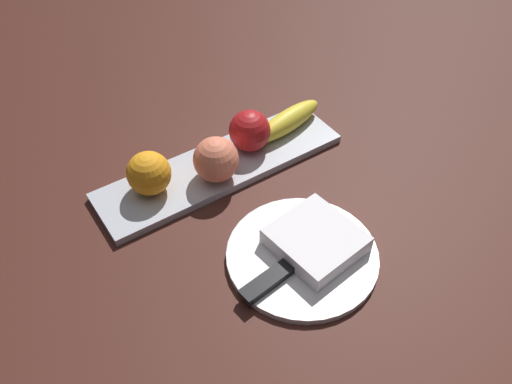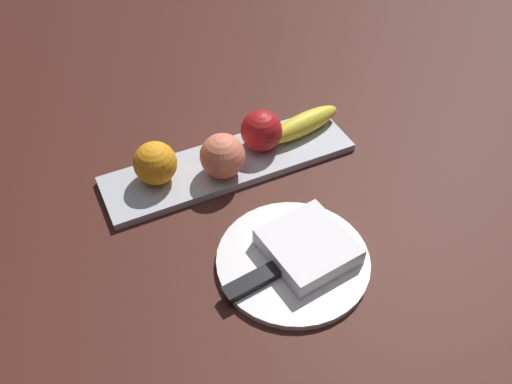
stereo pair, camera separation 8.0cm
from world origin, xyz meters
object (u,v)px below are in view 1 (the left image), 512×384
(peach, at_px, (216,159))
(dinner_plate, at_px, (300,257))
(knife, at_px, (277,275))
(banana, at_px, (288,121))
(apple, at_px, (250,131))
(folded_napkin, at_px, (316,240))
(orange_near_apple, at_px, (149,173))
(fruit_tray, at_px, (219,167))

(peach, relative_size, dinner_plate, 0.34)
(knife, bearing_deg, banana, 44.26)
(peach, relative_size, knife, 0.41)
(apple, relative_size, folded_napkin, 0.61)
(banana, bearing_deg, orange_near_apple, 169.56)
(orange_near_apple, bearing_deg, apple, -0.20)
(peach, bearing_deg, dinner_plate, -85.40)
(dinner_plate, relative_size, folded_napkin, 1.87)
(peach, distance_m, knife, 0.22)
(folded_napkin, bearing_deg, fruit_tray, 96.92)
(knife, bearing_deg, orange_near_apple, 98.61)
(orange_near_apple, relative_size, peach, 0.95)
(fruit_tray, relative_size, banana, 2.79)
(banana, distance_m, dinner_plate, 0.28)
(fruit_tray, height_order, folded_napkin, folded_napkin)
(fruit_tray, relative_size, peach, 5.82)
(orange_near_apple, xyz_separation_m, dinner_plate, (0.12, -0.24, -0.04))
(dinner_plate, bearing_deg, knife, -165.36)
(peach, relative_size, folded_napkin, 0.63)
(banana, distance_m, peach, 0.17)
(banana, height_order, folded_napkin, banana)
(fruit_tray, distance_m, peach, 0.05)
(dinner_plate, bearing_deg, fruit_tray, 90.00)
(knife, bearing_deg, dinner_plate, 7.81)
(dinner_plate, bearing_deg, folded_napkin, 0.00)
(dinner_plate, bearing_deg, apple, 73.69)
(apple, bearing_deg, folded_napkin, -99.97)
(apple, relative_size, peach, 0.97)
(fruit_tray, distance_m, banana, 0.16)
(fruit_tray, xyz_separation_m, knife, (-0.05, -0.24, 0.01))
(knife, bearing_deg, fruit_tray, 71.42)
(orange_near_apple, bearing_deg, peach, -17.65)
(orange_near_apple, relative_size, knife, 0.39)
(fruit_tray, xyz_separation_m, orange_near_apple, (-0.12, 0.01, 0.04))
(orange_near_apple, xyz_separation_m, knife, (0.07, -0.25, -0.03))
(banana, height_order, peach, peach)
(fruit_tray, xyz_separation_m, folded_napkin, (0.03, -0.23, 0.02))
(dinner_plate, height_order, folded_napkin, folded_napkin)
(peach, bearing_deg, fruit_tray, 54.66)
(dinner_plate, bearing_deg, peach, 94.60)
(fruit_tray, relative_size, knife, 2.38)
(banana, bearing_deg, knife, -139.78)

